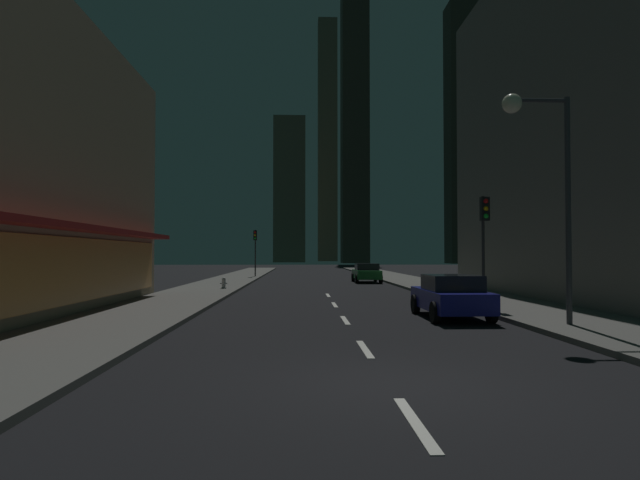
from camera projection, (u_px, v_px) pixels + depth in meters
name	position (u px, v px, depth m)	size (l,w,h in m)	color
ground_plane	(319.00, 283.00, 40.66)	(78.00, 136.00, 0.10)	black
sidewalk_right	(409.00, 281.00, 40.92)	(4.00, 76.00, 0.15)	#605E59
sidewalk_left	(227.00, 281.00, 40.39)	(4.00, 76.00, 0.15)	#605E59
lane_marking_center	(345.00, 320.00, 17.08)	(0.16, 23.00, 0.01)	silver
building_apartment_right	(632.00, 122.00, 25.45)	(11.00, 20.00, 17.03)	slate
skyscraper_distant_tall	(290.00, 190.00, 143.61)	(8.51, 8.05, 39.09)	#625D49
skyscraper_distant_mid	(327.00, 140.00, 166.25)	(5.98, 5.04, 76.12)	brown
skyscraper_distant_short	(355.00, 120.00, 131.71)	(6.62, 7.38, 71.20)	#333126
skyscraper_distant_slender	(465.00, 134.00, 124.39)	(8.19, 6.58, 61.06)	#302D24
car_parked_near	(451.00, 296.00, 17.73)	(1.98, 4.24, 1.45)	navy
car_parked_far	(367.00, 273.00, 40.19)	(1.98, 4.24, 1.45)	#1E722D
fire_hydrant_far_left	(224.00, 283.00, 30.81)	(0.42, 0.30, 0.65)	#B2B2B2
traffic_light_near_right	(484.00, 226.00, 19.97)	(0.32, 0.48, 4.20)	#2D2D2D
traffic_light_far_left	(255.00, 243.00, 47.74)	(0.32, 0.48, 4.20)	#2D2D2D
street_lamp_right	(539.00, 152.00, 15.12)	(1.96, 0.56, 6.58)	#38383D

